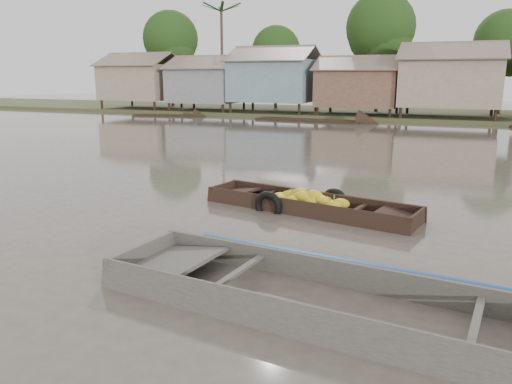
% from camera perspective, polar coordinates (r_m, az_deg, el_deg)
% --- Properties ---
extents(ground, '(120.00, 120.00, 0.00)m').
position_cam_1_polar(ground, '(9.64, 0.66, -6.13)').
color(ground, '#50463D').
rests_on(ground, ground).
extents(riverbank, '(120.00, 12.47, 10.22)m').
position_cam_1_polar(riverbank, '(40.33, 22.17, 12.18)').
color(riverbank, '#384723').
rests_on(riverbank, ground).
extents(banana_boat, '(5.44, 2.30, 0.76)m').
position_cam_1_polar(banana_boat, '(12.10, 5.68, -1.44)').
color(banana_boat, black).
rests_on(banana_boat, ground).
extents(viewer_boat, '(7.31, 2.66, 0.58)m').
position_cam_1_polar(viewer_boat, '(7.13, 9.94, -13.19)').
color(viewer_boat, '#3E3A35').
rests_on(viewer_boat, ground).
extents(distant_boats, '(45.70, 14.91, 0.35)m').
position_cam_1_polar(distant_boats, '(31.80, 15.09, 6.99)').
color(distant_boats, black).
rests_on(distant_boats, ground).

